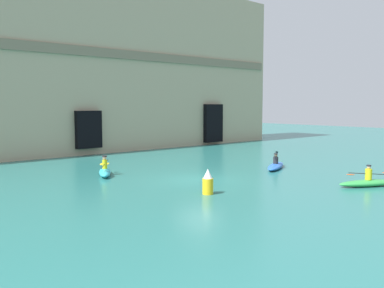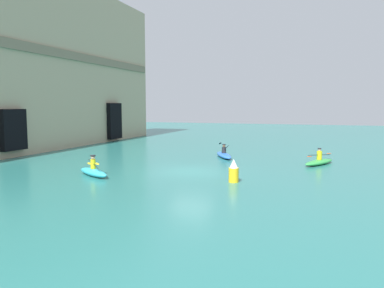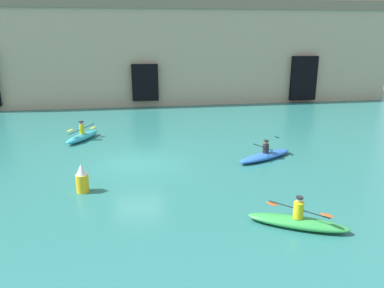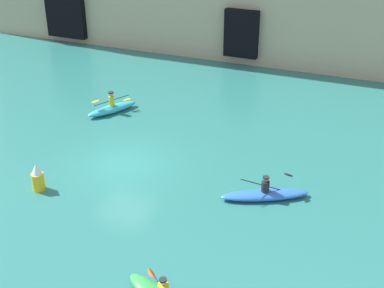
{
  "view_description": "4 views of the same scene",
  "coord_description": "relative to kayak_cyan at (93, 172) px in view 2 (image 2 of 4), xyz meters",
  "views": [
    {
      "loc": [
        -16.12,
        -17.66,
        4.28
      ],
      "look_at": [
        1.6,
        2.35,
        1.77
      ],
      "focal_mm": 40.0,
      "sensor_mm": 36.0,
      "label": 1
    },
    {
      "loc": [
        -21.16,
        -7.53,
        4.01
      ],
      "look_at": [
        2.15,
        0.71,
        1.44
      ],
      "focal_mm": 35.0,
      "sensor_mm": 36.0,
      "label": 2
    },
    {
      "loc": [
        0.01,
        -18.04,
        6.42
      ],
      "look_at": [
        2.86,
        0.37,
        0.78
      ],
      "focal_mm": 35.0,
      "sensor_mm": 36.0,
      "label": 3
    },
    {
      "loc": [
        10.61,
        -18.28,
        12.15
      ],
      "look_at": [
        3.15,
        0.43,
        1.45
      ],
      "focal_mm": 50.0,
      "sensor_mm": 36.0,
      "label": 4
    }
  ],
  "objects": [
    {
      "name": "kayak_green",
      "position": [
        8.56,
        -12.06,
        -0.04
      ],
      "size": [
        3.38,
        2.24,
        1.13
      ],
      "rotation": [
        0.0,
        0.0,
        5.81
      ],
      "color": "green",
      "rests_on": "ground"
    },
    {
      "name": "ground_plane",
      "position": [
        3.26,
        -4.75,
        -0.26
      ],
      "size": [
        120.0,
        120.0,
        0.0
      ],
      "primitive_type": "plane",
      "color": "#28706B"
    },
    {
      "name": "kayak_blue",
      "position": [
        9.88,
        -5.08,
        -0.05
      ],
      "size": [
        3.56,
        2.35,
        1.11
      ],
      "rotation": [
        0.0,
        0.0,
        3.62
      ],
      "color": "blue",
      "rests_on": "ground"
    },
    {
      "name": "marker_buoy",
      "position": [
        0.97,
        -7.92,
        0.31
      ],
      "size": [
        0.52,
        0.52,
        1.22
      ],
      "color": "yellow",
      "rests_on": "ground"
    },
    {
      "name": "kayak_cyan",
      "position": [
        0.0,
        0.0,
        0.0
      ],
      "size": [
        2.08,
        2.89,
        1.2
      ],
      "rotation": [
        0.0,
        0.0,
        1.04
      ],
      "color": "#33B2C6",
      "rests_on": "ground"
    }
  ]
}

